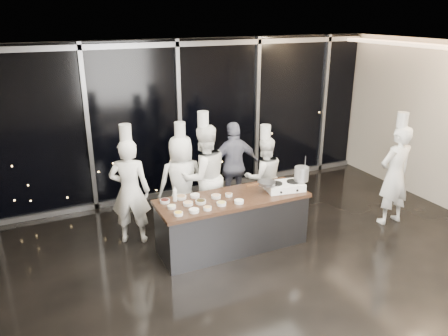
% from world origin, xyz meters
% --- Properties ---
extents(ground, '(9.00, 9.00, 0.00)m').
position_xyz_m(ground, '(0.00, 0.00, 0.00)').
color(ground, black).
rests_on(ground, ground).
extents(room_shell, '(9.02, 7.02, 3.21)m').
position_xyz_m(room_shell, '(0.18, 0.00, 2.25)').
color(room_shell, beige).
rests_on(room_shell, ground).
extents(window_wall, '(8.90, 0.11, 3.20)m').
position_xyz_m(window_wall, '(0.00, 3.43, 1.60)').
color(window_wall, black).
rests_on(window_wall, ground).
extents(demo_counter, '(2.46, 0.86, 0.90)m').
position_xyz_m(demo_counter, '(0.00, 0.90, 0.45)').
color(demo_counter, '#3B3B40').
rests_on(demo_counter, ground).
extents(stove, '(0.67, 0.47, 0.14)m').
position_xyz_m(stove, '(0.91, 0.81, 0.96)').
color(stove, white).
rests_on(stove, demo_counter).
extents(frying_pan, '(0.53, 0.34, 0.05)m').
position_xyz_m(frying_pan, '(0.57, 0.84, 1.06)').
color(frying_pan, slate).
rests_on(frying_pan, stove).
extents(stock_pot, '(0.27, 0.27, 0.24)m').
position_xyz_m(stock_pot, '(1.19, 0.75, 1.16)').
color(stock_pot, '#B6B6B8').
rests_on(stock_pot, stove).
extents(prep_bowls, '(1.19, 0.70, 0.05)m').
position_xyz_m(prep_bowls, '(-0.59, 0.89, 0.93)').
color(prep_bowls, silver).
rests_on(prep_bowls, demo_counter).
extents(squeeze_bottle, '(0.07, 0.07, 0.24)m').
position_xyz_m(squeeze_bottle, '(-0.89, 1.15, 1.02)').
color(squeeze_bottle, white).
rests_on(squeeze_bottle, demo_counter).
extents(chef_far_left, '(0.78, 0.66, 2.04)m').
position_xyz_m(chef_far_left, '(-1.44, 1.80, 0.92)').
color(chef_far_left, white).
rests_on(chef_far_left, ground).
extents(chef_left, '(0.87, 0.61, 1.94)m').
position_xyz_m(chef_left, '(-0.49, 1.96, 0.87)').
color(chef_left, white).
rests_on(chef_left, ground).
extents(chef_center, '(0.97, 0.79, 2.12)m').
position_xyz_m(chef_center, '(-0.12, 1.82, 0.95)').
color(chef_center, white).
rests_on(chef_center, ground).
extents(guest, '(1.05, 0.50, 1.74)m').
position_xyz_m(guest, '(0.71, 2.29, 0.87)').
color(guest, '#16173E').
rests_on(guest, ground).
extents(chef_right, '(0.84, 0.71, 1.78)m').
position_xyz_m(chef_right, '(1.05, 1.73, 0.79)').
color(chef_right, white).
rests_on(chef_right, ground).
extents(chef_side, '(0.68, 0.46, 2.07)m').
position_xyz_m(chef_side, '(3.04, 0.50, 0.94)').
color(chef_side, white).
rests_on(chef_side, ground).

